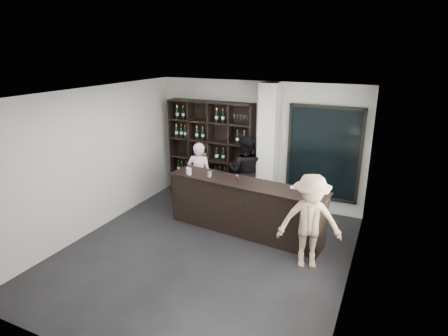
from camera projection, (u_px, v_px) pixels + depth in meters
The scene contains 12 objects.
floor at pixel (204, 253), 6.90m from camera, with size 5.00×5.50×0.01m, color black.
wine_shelf at pixel (211, 150), 9.20m from camera, with size 2.20×0.35×2.40m, color black, non-canonical shape.
structural_column at pixel (268, 148), 8.44m from camera, with size 0.40×0.40×2.90m, color silver.
glass_panel at pixel (324, 154), 8.16m from camera, with size 1.60×0.08×2.10m.
tasting_counter at pixel (245, 207), 7.54m from camera, with size 3.28×0.68×1.08m.
taster_pink at pixel (199, 175), 8.69m from camera, with size 0.57×0.37×1.56m, color #F6C2D0.
taster_black at pixel (246, 172), 8.64m from camera, with size 0.84×0.66×1.73m, color black.
customer at pixel (310, 222), 6.26m from camera, with size 1.08×0.62×1.67m, color #8D705B.
wine_glass at pixel (237, 178), 7.31m from camera, with size 0.08×0.08×0.20m, color white, non-canonical shape.
spit_cup at pixel (210, 174), 7.66m from camera, with size 0.09×0.09×0.12m, color silver.
napkin_stack at pixel (294, 188), 7.07m from camera, with size 0.11×0.11×0.02m, color white.
card_stand at pixel (189, 171), 7.78m from camera, with size 0.10×0.05×0.16m, color white.
Camera 1 is at (2.88, -5.35, 3.63)m, focal length 30.00 mm.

